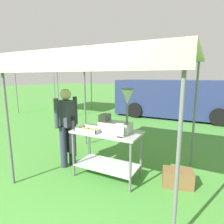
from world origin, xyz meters
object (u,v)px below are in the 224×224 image
Objects in this scene: donut_cart at (107,144)px; neighbour_tent at (54,68)px; donut_fryer at (117,119)px; vendor at (67,124)px; stall_canopy at (109,61)px; supply_crate at (178,178)px; donut_tray at (89,130)px; van_navy at (178,98)px; menu_sign at (120,131)px.

donut_cart is 7.67m from neighbour_tent.
vendor is (-1.14, 0.01, -0.23)m from donut_fryer.
stall_canopy is at bearing -39.03° from neighbour_tent.
donut_cart is 1.34m from supply_crate.
donut_fryer is at bearing 18.81° from donut_tray.
neighbour_tent is at bearing 135.49° from vendor.
stall_canopy reaches higher than donut_cart.
donut_tray is at bearing -164.40° from supply_crate.
vendor is (-0.94, -0.07, -1.20)m from stall_canopy.
supply_crate is at bearing -81.29° from van_navy.
donut_fryer reaches higher than vendor.
neighbour_tent reaches higher than vendor.
vendor is at bearing 179.51° from donut_fryer.
donut_cart is at bearing -1.76° from vendor.
vendor is (-0.66, 0.17, -0.00)m from donut_tray.
van_navy is at bearing 86.95° from stall_canopy.
donut_tray is at bearing -14.77° from vendor.
supply_crate is at bearing 29.69° from menu_sign.
donut_tray is 0.68m from vendor.
vendor is at bearing -44.51° from neighbour_tent.
van_navy is (0.32, 6.13, 0.25)m from donut_cart.
vendor is 6.91m from neighbour_tent.
neighbour_tent is (-6.99, 4.50, 2.14)m from supply_crate.
donut_tray reaches higher than supply_crate.
stall_canopy is 2.36× the size of donut_cart.
donut_tray is 0.15× the size of neighbour_tent.
menu_sign is 0.14× the size of vendor.
supply_crate is at bearing 14.05° from donut_fryer.
donut_tray is at bearing -152.87° from donut_cart.
stall_canopy is 6.17m from van_navy.
supply_crate is at bearing 15.60° from donut_tray.
stall_canopy reaches higher than van_navy.
donut_fryer is 7.72m from neighbour_tent.
neighbour_tent is (-5.77, 4.78, 1.65)m from donut_cart.
donut_fryer reaches higher than menu_sign.
donut_fryer is 1.44m from supply_crate.
donut_fryer is at bearing 122.97° from menu_sign.
donut_cart is 2.78× the size of donut_tray.
donut_fryer is at bearing -21.61° from stall_canopy.
menu_sign is 8.01m from neighbour_tent.
donut_cart is 0.53m from donut_fryer.
neighbour_tent reaches higher than donut_cart.
donut_tray is (-0.28, -0.14, 0.27)m from donut_cart.
stall_canopy is 12.61× the size of menu_sign.
van_navy is at bearing 12.55° from neighbour_tent.
menu_sign is 0.04× the size of van_navy.
neighbour_tent is (-4.83, 4.75, 1.38)m from vendor.
donut_fryer is at bearing -38.55° from neighbour_tent.
neighbour_tent is (-5.97, 4.76, 1.16)m from donut_fryer.
donut_cart is 5.34× the size of menu_sign.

